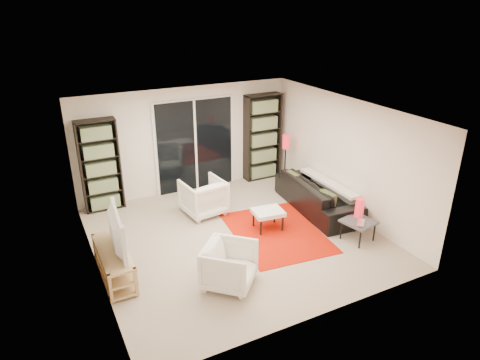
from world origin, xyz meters
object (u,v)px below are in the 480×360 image
at_px(tv_stand, 114,263).
at_px(ottoman, 268,213).
at_px(bookshelf_left, 100,166).
at_px(armchair_back, 203,197).
at_px(sofa, 317,195).
at_px(floor_lamp, 286,147).
at_px(bookshelf_right, 262,137).
at_px(side_table, 359,223).
at_px(armchair_front, 230,265).

distance_m(tv_stand, ottoman, 3.00).
xyz_separation_m(bookshelf_left, armchair_back, (1.79, -1.16, -0.60)).
height_order(sofa, armchair_back, armchair_back).
bearing_deg(ottoman, floor_lamp, 49.42).
xyz_separation_m(bookshelf_right, armchair_back, (-2.06, -1.16, -0.68)).
height_order(bookshelf_left, side_table, bookshelf_left).
height_order(bookshelf_left, armchair_back, bookshelf_left).
height_order(ottoman, side_table, same).
xyz_separation_m(armchair_back, ottoman, (0.85, -1.19, -0.03)).
height_order(bookshelf_left, tv_stand, bookshelf_left).
xyz_separation_m(armchair_back, armchair_front, (-0.58, -2.44, -0.03)).
bearing_deg(side_table, tv_stand, 168.46).
height_order(tv_stand, ottoman, tv_stand).
bearing_deg(tv_stand, side_table, -11.54).
bearing_deg(bookshelf_right, floor_lamp, -65.83).
relative_size(bookshelf_right, armchair_back, 2.56).
bearing_deg(bookshelf_left, sofa, -27.39).
bearing_deg(side_table, floor_lamp, 85.71).
xyz_separation_m(bookshelf_left, tv_stand, (-0.34, -2.60, -0.71)).
distance_m(tv_stand, armchair_front, 1.86).
height_order(bookshelf_right, side_table, bookshelf_right).
relative_size(ottoman, floor_lamp, 0.50).
xyz_separation_m(ottoman, floor_lamp, (1.48, 1.73, 0.59)).
xyz_separation_m(bookshelf_right, side_table, (0.07, -3.46, -0.69)).
bearing_deg(armchair_front, sofa, -17.60).
distance_m(armchair_back, armchair_front, 2.51).
bearing_deg(bookshelf_left, ottoman, -41.60).
relative_size(tv_stand, armchair_back, 1.65).
xyz_separation_m(armchair_front, ottoman, (1.43, 1.26, -0.00)).
height_order(sofa, armchair_front, armchair_front).
bearing_deg(tv_stand, armchair_back, 33.86).
bearing_deg(bookshelf_left, floor_lamp, -8.54).
distance_m(tv_stand, side_table, 4.35).
bearing_deg(sofa, bookshelf_right, 9.79).
bearing_deg(side_table, bookshelf_right, 91.08).
relative_size(armchair_back, side_table, 1.31).
bearing_deg(bookshelf_right, armchair_front, -126.14).
distance_m(armchair_front, side_table, 2.70).
height_order(bookshelf_right, armchair_front, bookshelf_right).
bearing_deg(ottoman, side_table, -41.30).
bearing_deg(tv_stand, sofa, 6.77).
bearing_deg(bookshelf_right, armchair_back, -150.52).
distance_m(ottoman, side_table, 1.69).
xyz_separation_m(bookshelf_left, sofa, (4.01, -2.08, -0.64)).
distance_m(bookshelf_left, bookshelf_right, 3.85).
distance_m(sofa, floor_lamp, 1.58).
height_order(tv_stand, sofa, sofa).
bearing_deg(tv_stand, armchair_front, -33.05).
bearing_deg(tv_stand, ottoman, 4.69).
bearing_deg(floor_lamp, side_table, -94.29).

